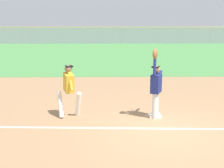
% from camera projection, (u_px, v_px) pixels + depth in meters
% --- Properties ---
extents(ground_plane, '(80.96, 80.96, 0.00)m').
position_uv_depth(ground_plane, '(164.00, 130.00, 8.79)').
color(ground_plane, '#A37A54').
extents(outfield_grass, '(42.03, 19.60, 0.01)m').
position_uv_depth(outfield_grass, '(126.00, 54.00, 25.91)').
color(outfield_grass, '#4C8C47').
rests_on(outfield_grass, ground_plane).
extents(chalk_foul_line, '(11.99, 0.59, 0.01)m').
position_uv_depth(chalk_foul_line, '(26.00, 127.00, 9.00)').
color(chalk_foul_line, white).
rests_on(chalk_foul_line, ground_plane).
extents(first_base, '(0.39, 0.39, 0.08)m').
position_uv_depth(first_base, '(155.00, 116.00, 9.93)').
color(first_base, white).
rests_on(first_base, ground_plane).
extents(fielder, '(0.49, 0.85, 2.28)m').
position_uv_depth(fielder, '(156.00, 84.00, 9.58)').
color(fielder, silver).
rests_on(fielder, ground_plane).
extents(runner, '(0.88, 0.82, 1.72)m').
position_uv_depth(runner, '(69.00, 87.00, 9.75)').
color(runner, white).
rests_on(runner, ground_plane).
extents(baseball, '(0.07, 0.07, 0.07)m').
position_uv_depth(baseball, '(156.00, 68.00, 9.77)').
color(baseball, white).
extents(outfield_fence, '(42.11, 0.08, 1.94)m').
position_uv_depth(outfield_fence, '(121.00, 35.00, 35.25)').
color(outfield_fence, '#93999E').
rests_on(outfield_fence, ground_plane).
extents(parked_car_blue, '(4.54, 2.41, 1.25)m').
position_uv_depth(parked_car_blue, '(58.00, 36.00, 37.91)').
color(parked_car_blue, '#23389E').
rests_on(parked_car_blue, ground_plane).
extents(parked_car_white, '(4.58, 2.49, 1.25)m').
position_uv_depth(parked_car_white, '(98.00, 36.00, 38.21)').
color(parked_car_white, white).
rests_on(parked_car_white, ground_plane).
extents(parked_car_green, '(4.45, 2.22, 1.25)m').
position_uv_depth(parked_car_green, '(137.00, 36.00, 38.02)').
color(parked_car_green, '#1E6B33').
rests_on(parked_car_green, ground_plane).
extents(parked_car_red, '(4.54, 2.39, 1.25)m').
position_uv_depth(parked_car_red, '(169.00, 36.00, 38.81)').
color(parked_car_red, '#B21E1E').
rests_on(parked_car_red, ground_plane).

